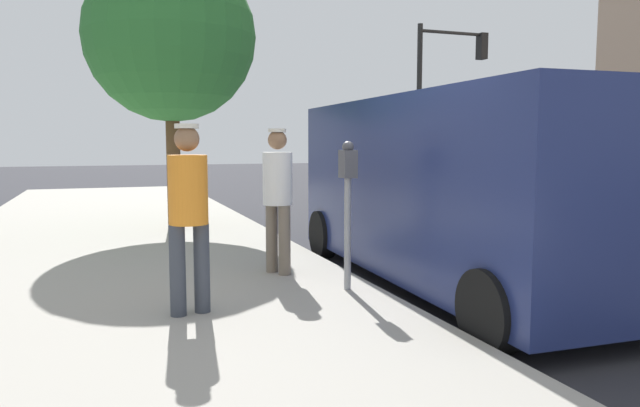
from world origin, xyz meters
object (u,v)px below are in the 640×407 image
pedestrian_in_orange (188,207)px  pedestrian_in_white (278,191)px  traffic_light_corner (443,82)px  street_tree (170,37)px  parked_van (459,186)px  parking_meter_near (348,190)px

pedestrian_in_orange → pedestrian_in_white: bearing=-131.9°
traffic_light_corner → street_tree: (8.78, 5.60, -0.08)m
pedestrian_in_orange → street_tree: 5.86m
pedestrian_in_orange → parked_van: size_ratio=0.32×
parked_van → pedestrian_in_orange: bearing=11.1°
parking_meter_near → traffic_light_corner: bearing=-125.6°
pedestrian_in_orange → street_tree: (-0.46, -5.36, 2.33)m
parking_meter_near → pedestrian_in_orange: 1.67m
pedestrian_in_orange → parked_van: 3.20m
parked_van → street_tree: bearing=-60.5°
street_tree → pedestrian_in_orange: bearing=85.1°
pedestrian_in_white → street_tree: 4.73m
parking_meter_near → traffic_light_corner: 13.27m
traffic_light_corner → pedestrian_in_white: bearing=50.1°
pedestrian_in_white → pedestrian_in_orange: bearing=48.1°
parking_meter_near → street_tree: size_ratio=0.32×
pedestrian_in_orange → pedestrian_in_white: (-1.18, -1.31, -0.00)m
traffic_light_corner → street_tree: size_ratio=1.10×
parked_van → street_tree: size_ratio=1.11×
parked_van → street_tree: street_tree is taller
street_tree → parking_meter_near: bearing=103.2°
parking_meter_near → pedestrian_in_orange: bearing=11.5°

